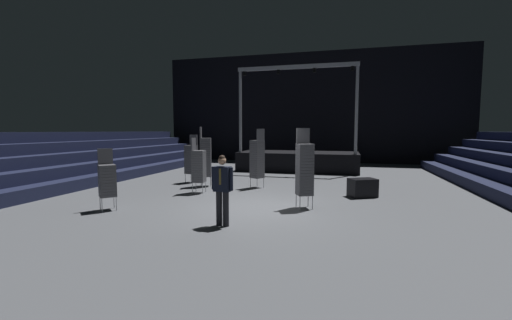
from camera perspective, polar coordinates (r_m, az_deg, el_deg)
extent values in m
cube|color=#515459|center=(10.02, 0.06, -8.50)|extent=(22.00, 30.00, 0.10)
cube|color=black|center=(24.60, 9.21, 9.00)|extent=(22.00, 0.30, 8.00)
cube|color=#191E38|center=(14.68, -28.98, -3.69)|extent=(0.75, 24.00, 0.45)
cube|color=#191E38|center=(15.15, -31.10, -1.81)|extent=(0.75, 24.00, 0.45)
cube|color=#191E38|center=(15.66, -33.08, -0.05)|extent=(0.75, 24.00, 0.45)
cube|color=#191E38|center=(16.19, -34.94, 1.60)|extent=(0.75, 24.00, 0.45)
cube|color=#191E38|center=(16.76, -36.67, 3.14)|extent=(0.75, 24.00, 0.45)
cube|color=black|center=(19.17, 7.40, -0.22)|extent=(6.76, 3.00, 1.08)
cylinder|color=#9EA0A8|center=(18.59, -2.74, 8.45)|extent=(0.16, 0.16, 4.62)
cylinder|color=#9EA0A8|center=(17.72, 17.16, 8.39)|extent=(0.16, 0.16, 4.62)
cube|color=#9EA0A8|center=(18.17, 7.05, 15.84)|extent=(6.46, 0.20, 0.20)
cylinder|color=black|center=(18.75, -2.02, 14.86)|extent=(0.18, 0.18, 0.22)
cylinder|color=black|center=(18.29, 3.95, 15.09)|extent=(0.18, 0.18, 0.22)
cylinder|color=black|center=(18.02, 10.18, 15.18)|extent=(0.18, 0.18, 0.22)
cylinder|color=black|center=(17.96, 16.52, 15.08)|extent=(0.18, 0.18, 0.22)
cylinder|color=black|center=(8.01, -5.29, -8.51)|extent=(0.15, 0.15, 0.85)
cylinder|color=black|center=(8.09, -6.45, -8.39)|extent=(0.15, 0.15, 0.85)
cube|color=silver|center=(7.86, -6.11, -3.37)|extent=(0.19, 0.12, 0.60)
cube|color=black|center=(7.91, -5.92, -3.32)|extent=(0.42, 0.27, 0.60)
cube|color=brown|center=(7.80, -6.30, -2.90)|extent=(0.06, 0.02, 0.39)
cylinder|color=black|center=(7.81, -4.37, -3.32)|extent=(0.10, 0.10, 0.56)
cylinder|color=black|center=(8.01, -7.43, -3.13)|extent=(0.10, 0.10, 0.56)
sphere|color=tan|center=(7.86, -5.95, -0.13)|extent=(0.20, 0.20, 0.20)
sphere|color=black|center=(7.85, -5.95, 0.27)|extent=(0.16, 0.16, 0.16)
cylinder|color=#B2B5BA|center=(12.51, -8.80, -4.65)|extent=(0.02, 0.02, 0.40)
cylinder|color=#B2B5BA|center=(12.15, -9.33, -4.95)|extent=(0.02, 0.02, 0.40)
cylinder|color=#B2B5BA|center=(12.62, -10.45, -4.58)|extent=(0.02, 0.02, 0.40)
cylinder|color=#B2B5BA|center=(12.27, -11.02, -4.87)|extent=(0.02, 0.02, 0.40)
cube|color=#4C4C51|center=(12.35, -9.92, -3.65)|extent=(0.49, 0.49, 0.08)
cube|color=#4C4C51|center=(12.33, -9.92, -3.26)|extent=(0.49, 0.49, 0.08)
cube|color=#4C4C51|center=(12.32, -9.93, -2.87)|extent=(0.49, 0.49, 0.08)
cube|color=#4C4C51|center=(12.31, -9.94, -2.48)|extent=(0.49, 0.49, 0.08)
cube|color=#4C4C51|center=(12.30, -9.94, -2.09)|extent=(0.49, 0.49, 0.08)
cube|color=#4C4C51|center=(12.29, -9.95, -1.69)|extent=(0.49, 0.49, 0.08)
cube|color=#4C4C51|center=(12.28, -9.95, -1.30)|extent=(0.49, 0.49, 0.08)
cube|color=#4C4C51|center=(12.27, -9.96, -0.91)|extent=(0.49, 0.49, 0.08)
cube|color=#4C4C51|center=(12.26, -9.97, -0.51)|extent=(0.49, 0.49, 0.08)
cube|color=#4C4C51|center=(12.25, -9.97, -0.11)|extent=(0.49, 0.49, 0.08)
cube|color=#4C4C51|center=(12.25, -9.98, 0.28)|extent=(0.49, 0.49, 0.08)
cube|color=#4C4C51|center=(12.24, -9.98, 0.68)|extent=(0.49, 0.49, 0.08)
cube|color=#4C4C51|center=(12.23, -9.99, 1.07)|extent=(0.49, 0.49, 0.08)
cube|color=#4C4C51|center=(12.23, -10.00, 1.47)|extent=(0.49, 0.49, 0.08)
cube|color=#4C4C51|center=(12.28, -10.88, 2.75)|extent=(0.10, 0.41, 0.46)
cylinder|color=#B2B5BA|center=(10.36, -23.21, -7.04)|extent=(0.02, 0.02, 0.40)
cylinder|color=#B2B5BA|center=(10.31, -25.31, -7.18)|extent=(0.02, 0.02, 0.40)
cylinder|color=#B2B5BA|center=(10.73, -23.55, -6.65)|extent=(0.02, 0.02, 0.40)
cylinder|color=#B2B5BA|center=(10.68, -25.58, -6.78)|extent=(0.02, 0.02, 0.40)
cube|color=#4C4C51|center=(10.47, -24.46, -5.61)|extent=(0.62, 0.62, 0.08)
cube|color=#4C4C51|center=(10.46, -24.48, -5.16)|extent=(0.62, 0.62, 0.08)
cube|color=#4C4C51|center=(10.45, -24.49, -4.70)|extent=(0.62, 0.62, 0.08)
cube|color=#4C4C51|center=(10.43, -24.51, -4.24)|extent=(0.62, 0.62, 0.08)
cube|color=#4C4C51|center=(10.42, -24.53, -3.77)|extent=(0.62, 0.62, 0.08)
cube|color=#4C4C51|center=(10.41, -24.55, -3.31)|extent=(0.62, 0.62, 0.08)
cube|color=#4C4C51|center=(10.40, -24.56, -2.85)|extent=(0.62, 0.62, 0.08)
cube|color=#4C4C51|center=(10.38, -24.58, -2.38)|extent=(0.62, 0.62, 0.08)
cube|color=#4C4C51|center=(10.37, -24.60, -1.92)|extent=(0.62, 0.62, 0.08)
cube|color=#4C4C51|center=(10.37, -24.62, -1.45)|extent=(0.62, 0.62, 0.08)
cube|color=#4C4C51|center=(10.36, -24.63, -0.98)|extent=(0.62, 0.62, 0.08)
cube|color=#4C4C51|center=(10.53, -24.84, 0.59)|extent=(0.31, 0.33, 0.46)
cylinder|color=#B2B5BA|center=(13.31, -0.97, -3.99)|extent=(0.02, 0.02, 0.40)
cylinder|color=#B2B5BA|center=(13.58, 0.20, -3.82)|extent=(0.02, 0.02, 0.40)
cylinder|color=#B2B5BA|center=(13.05, 0.18, -4.18)|extent=(0.02, 0.02, 0.40)
cylinder|color=#B2B5BA|center=(13.31, 1.35, -4.00)|extent=(0.02, 0.02, 0.40)
cube|color=#4C4C51|center=(13.27, 0.19, -2.96)|extent=(0.60, 0.60, 0.08)
cube|color=#4C4C51|center=(13.26, 0.19, -2.60)|extent=(0.60, 0.60, 0.08)
cube|color=#4C4C51|center=(13.25, 0.19, -2.23)|extent=(0.60, 0.60, 0.08)
cube|color=#4C4C51|center=(13.24, 0.19, -1.87)|extent=(0.60, 0.60, 0.08)
cube|color=#4C4C51|center=(13.23, 0.19, -1.50)|extent=(0.60, 0.60, 0.08)
cube|color=#4C4C51|center=(13.22, 0.19, -1.14)|extent=(0.60, 0.60, 0.08)
cube|color=#4C4C51|center=(13.21, 0.19, -0.77)|extent=(0.60, 0.60, 0.08)
cube|color=#4C4C51|center=(13.20, 0.19, -0.40)|extent=(0.60, 0.60, 0.08)
cube|color=#4C4C51|center=(13.20, 0.19, -0.04)|extent=(0.60, 0.60, 0.08)
cube|color=#4C4C51|center=(13.19, 0.19, 0.33)|extent=(0.60, 0.60, 0.08)
cube|color=#4C4C51|center=(13.18, 0.19, 0.70)|extent=(0.60, 0.60, 0.08)
cube|color=#4C4C51|center=(13.17, 0.19, 1.07)|extent=(0.60, 0.60, 0.08)
cube|color=#4C4C51|center=(13.17, 0.19, 1.44)|extent=(0.60, 0.60, 0.08)
cube|color=#4C4C51|center=(13.16, 0.19, 1.81)|extent=(0.60, 0.60, 0.08)
cube|color=#4C4C51|center=(13.16, 0.19, 2.17)|extent=(0.60, 0.60, 0.08)
cube|color=#4C4C51|center=(13.16, 0.19, 2.54)|extent=(0.60, 0.60, 0.08)
cube|color=#4C4C51|center=(13.15, 0.19, 2.91)|extent=(0.60, 0.60, 0.08)
cube|color=#4C4C51|center=(13.15, 0.19, 3.28)|extent=(0.60, 0.60, 0.08)
cube|color=#4C4C51|center=(13.00, 0.80, 4.46)|extent=(0.25, 0.37, 0.46)
cylinder|color=#B2B5BA|center=(9.82, 9.83, -7.36)|extent=(0.02, 0.02, 0.40)
cylinder|color=#B2B5BA|center=(9.70, 7.70, -7.49)|extent=(0.02, 0.02, 0.40)
cylinder|color=#B2B5BA|center=(10.17, 9.09, -6.92)|extent=(0.02, 0.02, 0.40)
cylinder|color=#B2B5BA|center=(10.05, 7.03, -7.03)|extent=(0.02, 0.02, 0.40)
cube|color=#4C4C51|center=(9.88, 8.43, -5.82)|extent=(0.59, 0.59, 0.08)
cube|color=#4C4C51|center=(9.87, 8.44, -5.34)|extent=(0.59, 0.59, 0.08)
cube|color=#4C4C51|center=(9.85, 8.45, -4.85)|extent=(0.59, 0.59, 0.08)
cube|color=#4C4C51|center=(9.84, 8.45, -4.37)|extent=(0.59, 0.59, 0.08)
cube|color=#4C4C51|center=(9.83, 8.46, -3.88)|extent=(0.59, 0.59, 0.08)
cube|color=#4C4C51|center=(9.81, 8.47, -3.39)|extent=(0.59, 0.59, 0.08)
cube|color=#4C4C51|center=(9.80, 8.47, -2.90)|extent=(0.59, 0.59, 0.08)
cube|color=#4C4C51|center=(9.79, 8.48, -2.40)|extent=(0.59, 0.59, 0.08)
cube|color=#4C4C51|center=(9.78, 8.49, -1.91)|extent=(0.59, 0.59, 0.08)
cube|color=#4C4C51|center=(9.77, 8.49, -1.41)|extent=(0.59, 0.59, 0.08)
cube|color=#4C4C51|center=(9.76, 8.50, -0.92)|extent=(0.59, 0.59, 0.08)
cube|color=#4C4C51|center=(9.75, 8.50, -0.42)|extent=(0.59, 0.59, 0.08)
cube|color=#4C4C51|center=(9.74, 8.51, 0.08)|extent=(0.59, 0.59, 0.08)
cube|color=#4C4C51|center=(9.74, 8.52, 0.57)|extent=(0.59, 0.59, 0.08)
cube|color=#4C4C51|center=(9.73, 8.52, 1.07)|extent=(0.59, 0.59, 0.08)
cube|color=#4C4C51|center=(9.72, 8.53, 1.57)|extent=(0.59, 0.59, 0.08)
cube|color=#4C4C51|center=(9.72, 8.54, 2.07)|extent=(0.59, 0.59, 0.08)
cube|color=#4C4C51|center=(9.72, 8.54, 2.57)|extent=(0.59, 0.59, 0.08)
cube|color=#4C4C51|center=(9.89, 8.20, 4.20)|extent=(0.39, 0.22, 0.46)
cylinder|color=#B2B5BA|center=(14.63, -11.12, -3.26)|extent=(0.02, 0.02, 0.40)
cylinder|color=#B2B5BA|center=(14.87, -12.25, -3.15)|extent=(0.02, 0.02, 0.40)
cylinder|color=#B2B5BA|center=(14.92, -10.18, -3.09)|extent=(0.02, 0.02, 0.40)
cylinder|color=#B2B5BA|center=(15.16, -11.31, -2.98)|extent=(0.02, 0.02, 0.40)
cube|color=#4C4C51|center=(14.86, -11.23, -2.19)|extent=(0.53, 0.53, 0.08)
cube|color=#4C4C51|center=(14.85, -11.24, -1.87)|extent=(0.53, 0.53, 0.08)
cube|color=#4C4C51|center=(14.84, -11.24, -1.54)|extent=(0.53, 0.53, 0.08)
cube|color=#4C4C51|center=(14.83, -11.25, -1.21)|extent=(0.53, 0.53, 0.08)
cube|color=#4C4C51|center=(14.82, -11.25, -0.89)|extent=(0.53, 0.53, 0.08)
cube|color=#4C4C51|center=(14.81, -11.26, -0.56)|extent=(0.53, 0.53, 0.08)
cube|color=#4C4C51|center=(14.80, -11.26, -0.23)|extent=(0.53, 0.53, 0.08)
cube|color=#4C4C51|center=(14.80, -11.27, 0.09)|extent=(0.53, 0.53, 0.08)
cube|color=#4C4C51|center=(14.79, -11.28, 0.42)|extent=(0.53, 0.53, 0.08)
cube|color=#4C4C51|center=(14.78, -11.28, 0.75)|extent=(0.53, 0.53, 0.08)
cube|color=#4C4C51|center=(14.78, -11.29, 1.08)|extent=(0.53, 0.53, 0.08)
cube|color=#4C4C51|center=(14.77, -11.29, 1.41)|extent=(0.53, 0.53, 0.08)
cube|color=#4C4C51|center=(14.77, -11.30, 1.74)|extent=(0.53, 0.53, 0.08)
cube|color=#4C4C51|center=(14.76, -11.30, 2.07)|extent=(0.53, 0.53, 0.08)
cube|color=#4C4C51|center=(14.76, -11.31, 2.40)|extent=(0.53, 0.53, 0.08)
cube|color=#4C4C51|center=(14.90, -10.85, 3.48)|extent=(0.41, 0.14, 0.46)
cylinder|color=#B2B5BA|center=(14.02, -7.87, -3.58)|extent=(0.02, 0.02, 0.40)
cylinder|color=#B2B5BA|center=(13.64, -7.98, -3.82)|extent=(0.02, 0.02, 0.40)
cylinder|color=#B2B5BA|center=(14.05, -9.42, -3.58)|extent=(0.02, 0.02, 0.40)
cylinder|color=#B2B5BA|center=(13.67, -9.57, -3.82)|extent=(0.02, 0.02, 0.40)
cube|color=#4C4C51|center=(13.81, -8.72, -2.71)|extent=(0.56, 0.56, 0.08)
cube|color=#4C4C51|center=(13.80, -8.73, -2.36)|extent=(0.56, 0.56, 0.08)
cube|color=#4C4C51|center=(13.79, -8.73, -2.01)|extent=(0.56, 0.56, 0.08)
cube|color=#4C4C51|center=(13.78, -8.74, -1.66)|extent=(0.56, 0.56, 0.08)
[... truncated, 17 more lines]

